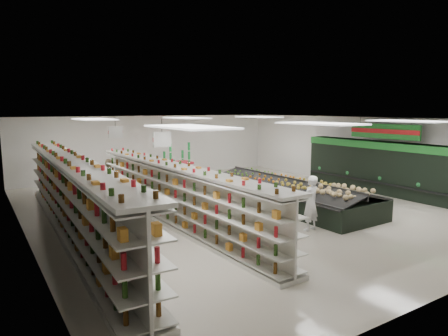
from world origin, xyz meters
TOP-DOWN VIEW (x-y plane):
  - floor at (0.00, 0.00)m, footprint 16.00×16.00m
  - ceiling at (0.00, 0.00)m, footprint 14.00×16.00m
  - wall_back at (0.00, 8.00)m, footprint 14.00×0.02m
  - wall_left at (-7.00, 0.00)m, footprint 0.02×16.00m
  - wall_right at (7.00, 0.00)m, footprint 0.02×16.00m
  - produce_wall_case at (6.53, -1.50)m, footprint 0.93×8.00m
  - aisle_sign_near at (-3.80, -2.00)m, footprint 0.52×0.06m
  - aisle_sign_far at (-3.80, 2.00)m, footprint 0.52×0.06m
  - hortifruti_banner at (6.25, -1.50)m, footprint 0.12×3.20m
  - gondola_left at (-5.79, -0.25)m, footprint 1.38×12.53m
  - gondola_center at (-2.89, -0.74)m, footprint 1.12×10.74m
  - produce_island at (1.76, -0.83)m, footprint 2.68×7.06m
  - soda_endcap at (0.32, 5.70)m, footprint 1.42×0.99m
  - shopper_main at (0.17, -3.55)m, footprint 0.65×0.48m
  - shopper_background at (-3.27, 4.78)m, footprint 0.48×0.74m

SIDE VIEW (x-z plane):
  - floor at x=0.00m, z-range 0.00..0.00m
  - produce_island at x=1.76m, z-range -0.05..1.00m
  - shopper_background at x=-3.27m, z-range 0.00..1.48m
  - shopper_main at x=0.17m, z-range 0.00..1.64m
  - gondola_center at x=-2.89m, z-range -0.08..1.78m
  - soda_endcap at x=0.32m, z-range -0.03..1.75m
  - gondola_left at x=-5.79m, z-range -0.09..2.08m
  - produce_wall_case at x=6.53m, z-range 0.14..2.34m
  - wall_back at x=0.00m, z-range 0.00..3.20m
  - wall_left at x=-7.00m, z-range 0.00..3.20m
  - wall_right at x=7.00m, z-range 0.00..3.20m
  - hortifruti_banner at x=6.25m, z-range 2.18..3.13m
  - aisle_sign_near at x=-3.80m, z-range 2.38..3.13m
  - aisle_sign_far at x=-3.80m, z-range 2.38..3.13m
  - ceiling at x=0.00m, z-range 3.19..3.21m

